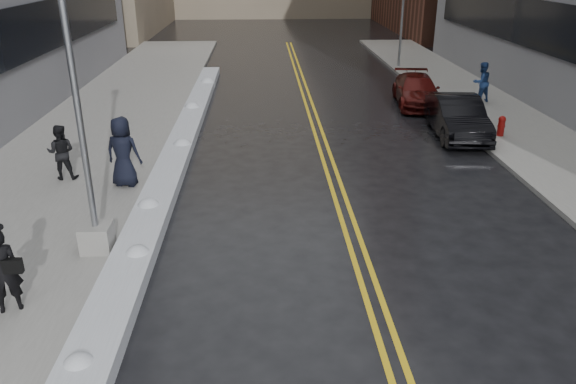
{
  "coord_description": "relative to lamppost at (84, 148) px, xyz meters",
  "views": [
    {
      "loc": [
        0.39,
        -9.17,
        6.18
      ],
      "look_at": [
        0.93,
        2.37,
        1.3
      ],
      "focal_mm": 35.0,
      "sensor_mm": 36.0,
      "label": 1
    }
  ],
  "objects": [
    {
      "name": "lamppost",
      "position": [
        0.0,
        0.0,
        0.0
      ],
      "size": [
        0.65,
        0.65,
        7.62
      ],
      "color": "gray",
      "rests_on": "sidewalk_west"
    },
    {
      "name": "fire_hydrant",
      "position": [
        12.3,
        8.0,
        -1.98
      ],
      "size": [
        0.26,
        0.26,
        0.73
      ],
      "color": "maroon",
      "rests_on": "sidewalk_east"
    },
    {
      "name": "ground",
      "position": [
        3.3,
        -2.0,
        -2.53
      ],
      "size": [
        160.0,
        160.0,
        0.0
      ],
      "primitive_type": "plane",
      "color": "black",
      "rests_on": "ground"
    },
    {
      "name": "pedestrian_c",
      "position": [
        -0.2,
        3.81,
        -1.39
      ],
      "size": [
        1.09,
        0.83,
        1.99
      ],
      "primitive_type": "imported",
      "rotation": [
        0.0,
        0.0,
        2.93
      ],
      "color": "black",
      "rests_on": "sidewalk_west"
    },
    {
      "name": "pedestrian_fedora",
      "position": [
        -1.01,
        -2.25,
        -1.55
      ],
      "size": [
        0.71,
        0.6,
        1.66
      ],
      "primitive_type": "imported",
      "rotation": [
        0.0,
        0.0,
        3.54
      ],
      "color": "black",
      "rests_on": "sidewalk_west"
    },
    {
      "name": "lane_line_left",
      "position": [
        5.65,
        8.0,
        -2.53
      ],
      "size": [
        0.12,
        50.0,
        0.01
      ],
      "primitive_type": "cube",
      "color": "gold",
      "rests_on": "ground"
    },
    {
      "name": "pedestrian_east",
      "position": [
        13.38,
        13.07,
        -1.51
      ],
      "size": [
        1.02,
        0.9,
        1.75
      ],
      "primitive_type": "imported",
      "rotation": [
        0.0,
        0.0,
        3.47
      ],
      "color": "navy",
      "rests_on": "sidewalk_east"
    },
    {
      "name": "snow_ridge",
      "position": [
        0.85,
        6.0,
        -2.36
      ],
      "size": [
        0.9,
        30.0,
        0.34
      ],
      "primitive_type": "cube",
      "color": "silver",
      "rests_on": "ground"
    },
    {
      "name": "car_black",
      "position": [
        10.8,
        8.43,
        -1.79
      ],
      "size": [
        1.92,
        4.61,
        1.48
      ],
      "primitive_type": "imported",
      "rotation": [
        0.0,
        0.0,
        -0.08
      ],
      "color": "black",
      "rests_on": "ground"
    },
    {
      "name": "traffic_signal",
      "position": [
        11.8,
        22.0,
        0.87
      ],
      "size": [
        0.16,
        0.2,
        6.0
      ],
      "color": "gray",
      "rests_on": "sidewalk_east"
    },
    {
      "name": "pedestrian_b",
      "position": [
        -2.13,
        4.43,
        -1.57
      ],
      "size": [
        0.82,
        0.65,
        1.62
      ],
      "primitive_type": "imported",
      "rotation": [
        0.0,
        0.0,
        3.2
      ],
      "color": "black",
      "rests_on": "sidewalk_west"
    },
    {
      "name": "car_maroon",
      "position": [
        10.56,
        13.21,
        -1.89
      ],
      "size": [
        2.28,
        4.63,
        1.29
      ],
      "primitive_type": "imported",
      "rotation": [
        0.0,
        0.0,
        -0.11
      ],
      "color": "#3C0B09",
      "rests_on": "ground"
    },
    {
      "name": "sidewalk_east",
      "position": [
        13.3,
        8.0,
        -2.46
      ],
      "size": [
        4.0,
        50.0,
        0.15
      ],
      "primitive_type": "cube",
      "color": "gray",
      "rests_on": "ground"
    },
    {
      "name": "sidewalk_west",
      "position": [
        -2.45,
        8.0,
        -2.46
      ],
      "size": [
        5.5,
        50.0,
        0.15
      ],
      "primitive_type": "cube",
      "color": "gray",
      "rests_on": "ground"
    },
    {
      "name": "lane_line_right",
      "position": [
        5.95,
        8.0,
        -2.53
      ],
      "size": [
        0.12,
        50.0,
        0.01
      ],
      "primitive_type": "cube",
      "color": "gold",
      "rests_on": "ground"
    }
  ]
}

